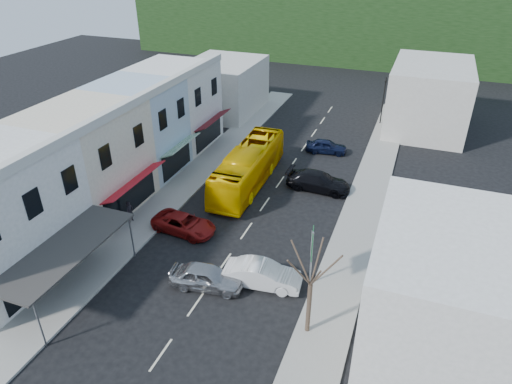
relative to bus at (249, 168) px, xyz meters
The scene contains 18 objects.
ground 11.14m from the bus, 77.11° to the right, with size 120.00×120.00×0.00m, color black.
sidewalk_left 5.30m from the bus, behind, with size 3.00×52.00×0.15m, color gray.
sidewalk_right 10.10m from the bus, ahead, with size 3.00×52.00×0.15m, color gray.
shopfront_row 11.82m from the bus, 150.14° to the right, with size 8.25×30.00×8.00m.
right_building 21.88m from the bus, 42.76° to the right, with size 8.00×9.00×8.00m, color beige.
distant_block_left 18.89m from the bus, 120.42° to the left, with size 8.00×10.00×6.00m, color #B7B2A8.
distant_block_right 23.56m from the bus, 55.02° to the left, with size 8.00×12.00×7.00m, color #B7B2A8.
hillside 54.59m from the bus, 88.94° to the left, with size 80.00×26.00×14.00m.
bus is the anchor object (origin of this frame).
car_silver 13.45m from the bus, 79.56° to the right, with size 1.80×4.40×1.40m, color #9E9FA3.
car_white 13.11m from the bus, 64.94° to the right, with size 1.80×4.40×1.40m, color silver.
car_red 8.62m from the bus, 101.65° to the right, with size 1.90×4.60×1.40m, color maroon.
car_black_near 6.02m from the bus, 10.74° to the left, with size 1.84×4.50×1.40m, color black.
car_navy_mid 9.96m from the bus, 60.97° to the left, with size 1.80×4.40×1.40m, color black.
pedestrian_left 10.65m from the bus, 124.51° to the right, with size 0.60×0.40×1.70m, color black.
direction_sign 13.65m from the bus, 52.73° to the right, with size 0.57×1.78×3.95m, color #125225, non-canonical shape.
street_tree 17.31m from the bus, 58.03° to the right, with size 2.27×2.27×6.71m, color #392A1F, non-canonical shape.
traffic_signal 20.40m from the bus, 64.30° to the left, with size 0.78×1.18×5.39m, color black, non-canonical shape.
Camera 1 is at (10.29, -21.49, 18.93)m, focal length 32.00 mm.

